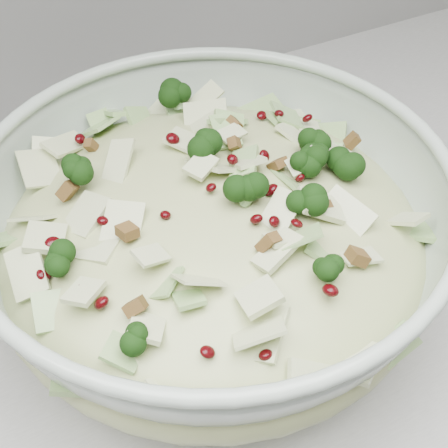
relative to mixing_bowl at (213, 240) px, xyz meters
name	(u,v)px	position (x,y,z in m)	size (l,w,h in m)	color
mixing_bowl	(213,240)	(0.00, 0.00, 0.00)	(0.48, 0.48, 0.16)	#A2B2A3
salad	(213,219)	(0.00, 0.00, 0.03)	(0.41, 0.41, 0.16)	tan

